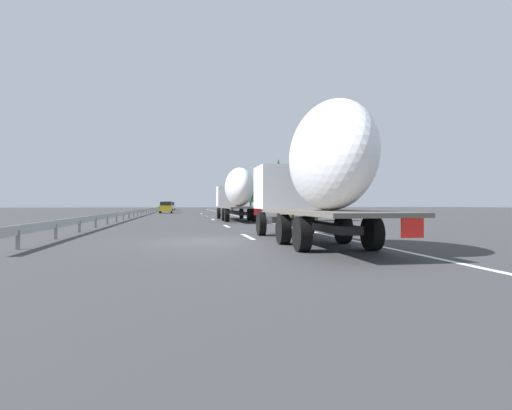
# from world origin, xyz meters

# --- Properties ---
(ground_plane) EXTENTS (260.00, 260.00, 0.00)m
(ground_plane) POSITION_xyz_m (40.00, 0.00, 0.00)
(ground_plane) COLOR #38383A
(lane_stripe_0) EXTENTS (3.20, 0.20, 0.01)m
(lane_stripe_0) POSITION_xyz_m (2.00, -1.80, 0.00)
(lane_stripe_0) COLOR white
(lane_stripe_0) RESTS_ON ground_plane
(lane_stripe_1) EXTENTS (3.20, 0.20, 0.01)m
(lane_stripe_1) POSITION_xyz_m (10.99, -1.80, 0.00)
(lane_stripe_1) COLOR white
(lane_stripe_1) RESTS_ON ground_plane
(lane_stripe_2) EXTENTS (3.20, 0.20, 0.01)m
(lane_stripe_2) POSITION_xyz_m (23.19, -1.80, 0.00)
(lane_stripe_2) COLOR white
(lane_stripe_2) RESTS_ON ground_plane
(lane_stripe_3) EXTENTS (3.20, 0.20, 0.01)m
(lane_stripe_3) POSITION_xyz_m (33.73, -1.80, 0.00)
(lane_stripe_3) COLOR white
(lane_stripe_3) RESTS_ON ground_plane
(lane_stripe_4) EXTENTS (3.20, 0.20, 0.01)m
(lane_stripe_4) POSITION_xyz_m (34.90, -1.80, 0.00)
(lane_stripe_4) COLOR white
(lane_stripe_4) RESTS_ON ground_plane
(lane_stripe_5) EXTENTS (3.20, 0.20, 0.01)m
(lane_stripe_5) POSITION_xyz_m (46.73, -1.80, 0.00)
(lane_stripe_5) COLOR white
(lane_stripe_5) RESTS_ON ground_plane
(edge_line_right) EXTENTS (110.00, 0.20, 0.01)m
(edge_line_right) POSITION_xyz_m (45.00, -5.50, 0.00)
(edge_line_right) COLOR white
(edge_line_right) RESTS_ON ground_plane
(truck_lead) EXTENTS (14.27, 2.55, 4.37)m
(truck_lead) POSITION_xyz_m (20.02, -3.60, 2.47)
(truck_lead) COLOR silver
(truck_lead) RESTS_ON ground_plane
(truck_trailing) EXTENTS (12.06, 2.55, 4.64)m
(truck_trailing) POSITION_xyz_m (-1.97, -3.60, 2.55)
(truck_trailing) COLOR silver
(truck_trailing) RESTS_ON ground_plane
(car_white_van) EXTENTS (4.33, 1.75, 1.85)m
(car_white_van) POSITION_xyz_m (87.41, 3.53, 0.93)
(car_white_van) COLOR white
(car_white_van) RESTS_ON ground_plane
(car_silver_hatch) EXTENTS (4.11, 1.81, 1.92)m
(car_silver_hatch) POSITION_xyz_m (75.51, 3.79, 0.96)
(car_silver_hatch) COLOR #ADB2B7
(car_silver_hatch) RESTS_ON ground_plane
(car_yellow_coupe) EXTENTS (4.29, 1.91, 1.76)m
(car_yellow_coupe) POSITION_xyz_m (51.98, 3.44, 0.90)
(car_yellow_coupe) COLOR gold
(car_yellow_coupe) RESTS_ON ground_plane
(road_sign) EXTENTS (0.10, 0.90, 3.22)m
(road_sign) POSITION_xyz_m (38.85, -6.70, 2.23)
(road_sign) COLOR gray
(road_sign) RESTS_ON ground_plane
(tree_0) EXTENTS (3.32, 3.32, 5.82)m
(tree_0) POSITION_xyz_m (18.68, -10.11, 3.81)
(tree_0) COLOR #472D19
(tree_0) RESTS_ON ground_plane
(tree_1) EXTENTS (2.60, 2.60, 7.42)m
(tree_1) POSITION_xyz_m (26.85, -10.18, 4.44)
(tree_1) COLOR #472D19
(tree_1) RESTS_ON ground_plane
(tree_2) EXTENTS (3.37, 3.37, 7.41)m
(tree_2) POSITION_xyz_m (80.49, -10.27, 4.49)
(tree_2) COLOR #472D19
(tree_2) RESTS_ON ground_plane
(tree_3) EXTENTS (2.61, 2.61, 7.33)m
(tree_3) POSITION_xyz_m (86.71, -10.63, 4.59)
(tree_3) COLOR #472D19
(tree_3) RESTS_ON ground_plane
(tree_4) EXTENTS (2.45, 2.45, 7.79)m
(tree_4) POSITION_xyz_m (73.88, -13.33, 4.78)
(tree_4) COLOR #472D19
(tree_4) RESTS_ON ground_plane
(tree_5) EXTENTS (2.94, 2.94, 6.40)m
(tree_5) POSITION_xyz_m (30.52, -9.52, 4.04)
(tree_5) COLOR #472D19
(tree_5) RESTS_ON ground_plane
(guardrail_median) EXTENTS (94.00, 0.10, 0.76)m
(guardrail_median) POSITION_xyz_m (43.00, 6.00, 0.58)
(guardrail_median) COLOR #9EA0A5
(guardrail_median) RESTS_ON ground_plane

